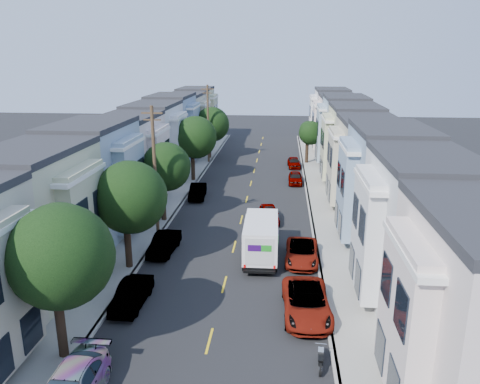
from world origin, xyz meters
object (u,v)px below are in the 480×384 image
object	(u,v)px
lead_sedan	(269,214)
parked_right_d	(294,163)
tree_b	(129,198)
fedex_truck	(261,237)
parked_right_b	(302,253)
tree_d	(195,137)
motorcycle	(321,359)
utility_pole_far	(208,124)
parked_right_a	(306,303)
parked_left_d	(198,192)
tree_a	(59,257)
parked_left_b	(132,295)
tree_e	(211,124)
tree_c	(165,167)
parked_left_c	(164,244)
utility_pole_near	(155,171)
tree_far_r	(310,133)
parked_right_c	(295,178)

from	to	relation	value
lead_sedan	parked_right_d	distance (m)	20.65
tree_b	parked_right_d	world-z (taller)	tree_b
fedex_truck	parked_right_b	distance (m)	2.99
tree_d	motorcycle	size ratio (longest dim) A/B	3.95
utility_pole_far	parked_right_a	size ratio (longest dim) A/B	1.84
tree_d	parked_right_a	xyz separation A→B (m)	(11.20, -27.70, -4.23)
tree_d	utility_pole_far	xyz separation A→B (m)	(0.00, 9.41, 0.17)
parked_left_d	parked_right_b	world-z (taller)	parked_left_d
tree_a	utility_pole_far	xyz separation A→B (m)	(0.00, 41.93, -0.02)
parked_left_b	parked_right_d	distance (m)	36.60
utility_pole_far	parked_left_d	bearing A→B (deg)	-85.00
parked_left_d	utility_pole_far	bearing A→B (deg)	90.70
tree_e	parked_right_d	bearing A→B (deg)	-21.61
tree_c	tree_d	bearing A→B (deg)	90.00
fedex_truck	parked_left_c	size ratio (longest dim) A/B	1.45
tree_e	parked_left_d	distance (m)	19.21
tree_b	tree_c	size ratio (longest dim) A/B	1.07
tree_d	fedex_truck	bearing A→B (deg)	-67.75
parked_left_c	parked_right_d	world-z (taller)	parked_left_c
tree_b	lead_sedan	bearing A→B (deg)	49.12
tree_a	tree_c	world-z (taller)	tree_a
utility_pole_near	motorcycle	bearing A→B (deg)	-52.95
tree_c	parked_left_c	bearing A→B (deg)	-77.97
parked_left_b	parked_right_d	world-z (taller)	parked_left_b
tree_e	parked_right_b	bearing A→B (deg)	-71.18
parked_left_c	parked_right_d	size ratio (longest dim) A/B	1.04
fedex_truck	parked_left_d	distance (m)	15.55
utility_pole_far	lead_sedan	distance (m)	24.26
utility_pole_far	motorcycle	distance (m)	43.32
tree_far_r	fedex_truck	xyz separation A→B (m)	(-4.82, -30.63, -2.41)
parked_right_a	parked_right_d	bearing A→B (deg)	87.44
parked_left_d	parked_right_c	size ratio (longest dim) A/B	1.05
tree_a	tree_far_r	distance (m)	44.68
parked_right_c	parked_left_b	bearing A→B (deg)	-109.51
parked_left_b	parked_right_d	size ratio (longest dim) A/B	1.02
tree_b	fedex_truck	size ratio (longest dim) A/B	1.23
tree_b	lead_sedan	world-z (taller)	tree_b
tree_d	parked_right_b	size ratio (longest dim) A/B	1.54
tree_c	parked_left_b	distance (m)	14.73
utility_pole_far	parked_right_c	size ratio (longest dim) A/B	2.53
parked_left_c	motorcycle	size ratio (longest dim) A/B	2.22
lead_sedan	parked_right_b	distance (m)	8.32
tree_c	parked_right_c	bearing A→B (deg)	50.03
tree_far_r	tree_a	bearing A→B (deg)	-107.18
utility_pole_near	fedex_truck	world-z (taller)	utility_pole_near
parked_left_c	parked_right_d	bearing A→B (deg)	73.81
utility_pole_near	tree_a	bearing A→B (deg)	-90.01
parked_right_c	tree_d	bearing A→B (deg)	179.52
utility_pole_near	tree_b	bearing A→B (deg)	-90.02
parked_right_a	motorcycle	xyz separation A→B (m)	(0.46, -4.35, -0.36)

